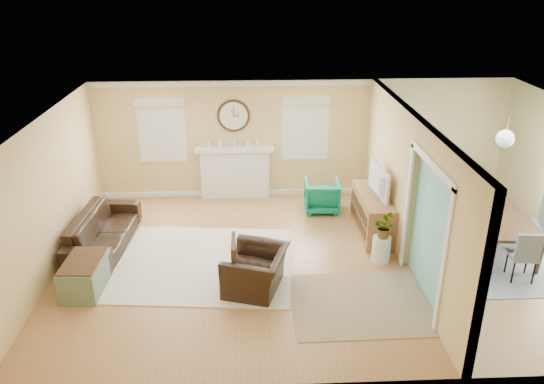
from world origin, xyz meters
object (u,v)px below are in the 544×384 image
object	(u,v)px
sofa	(103,230)
eames_chair	(256,270)
credenza	(372,214)
dining_table	(495,232)
green_chair	(322,196)

from	to	relation	value
sofa	eames_chair	bearing A→B (deg)	-115.84
credenza	dining_table	size ratio (longest dim) A/B	0.82
sofa	credenza	bearing A→B (deg)	-83.47
credenza	dining_table	world-z (taller)	credenza
credenza	green_chair	bearing A→B (deg)	127.68
credenza	dining_table	distance (m)	2.22
eames_chair	green_chair	bearing A→B (deg)	171.13
sofa	eames_chair	distance (m)	3.20
eames_chair	sofa	bearing A→B (deg)	-101.75
green_chair	credenza	distance (m)	1.36
green_chair	dining_table	world-z (taller)	dining_table
green_chair	eames_chair	bearing A→B (deg)	66.71
sofa	credenza	world-z (taller)	credenza
credenza	dining_table	xyz separation A→B (m)	(2.10, -0.73, -0.06)
green_chair	credenza	size ratio (longest dim) A/B	0.45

